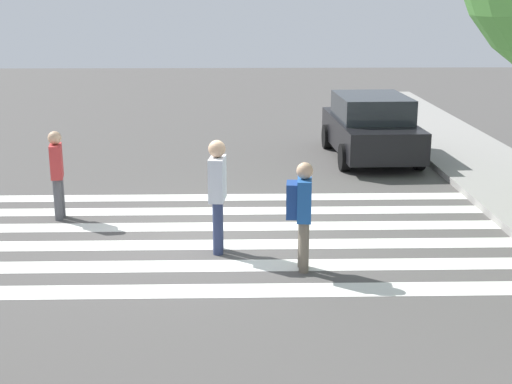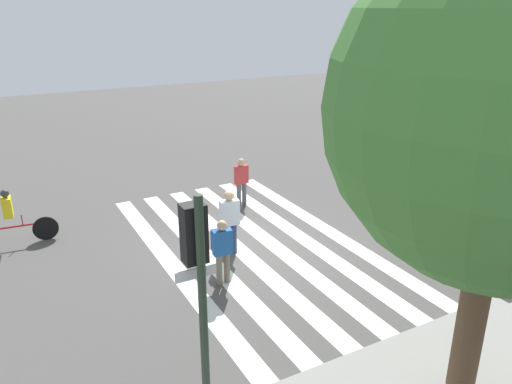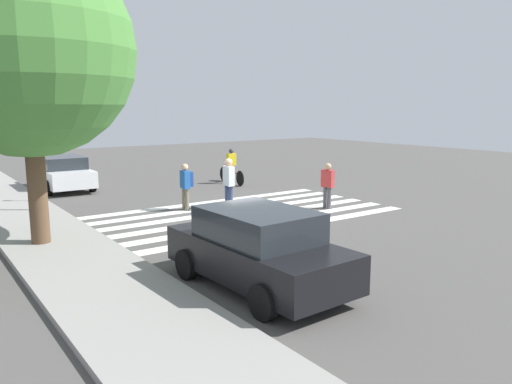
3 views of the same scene
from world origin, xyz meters
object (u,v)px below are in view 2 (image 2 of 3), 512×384
(street_tree, at_px, (509,109))
(pedestrian_adult_blue_shirt, at_px, (222,247))
(pedestrian_child_with_backpack, at_px, (230,219))
(cyclist_mid_street, at_px, (9,216))
(traffic_light, at_px, (198,275))
(pedestrian_adult_yellow_jacket, at_px, (241,179))

(street_tree, distance_m, pedestrian_adult_blue_shirt, 6.87)
(pedestrian_child_with_backpack, distance_m, cyclist_mid_street, 6.07)
(pedestrian_child_with_backpack, relative_size, pedestrian_adult_blue_shirt, 1.11)
(traffic_light, bearing_deg, street_tree, 163.54)
(traffic_light, relative_size, pedestrian_child_with_backpack, 2.23)
(street_tree, height_order, pedestrian_adult_blue_shirt, street_tree)
(traffic_light, relative_size, pedestrian_adult_blue_shirt, 2.47)
(street_tree, height_order, pedestrian_adult_yellow_jacket, street_tree)
(pedestrian_child_with_backpack, bearing_deg, cyclist_mid_street, -27.38)
(pedestrian_child_with_backpack, height_order, pedestrian_adult_blue_shirt, pedestrian_child_with_backpack)
(traffic_light, xyz_separation_m, pedestrian_adult_blue_shirt, (-2.16, -4.00, -1.87))
(pedestrian_adult_blue_shirt, xyz_separation_m, cyclist_mid_street, (4.25, -4.60, -0.09))
(pedestrian_child_with_backpack, bearing_deg, street_tree, 107.02)
(street_tree, bearing_deg, pedestrian_adult_yellow_jacket, -93.70)
(pedestrian_child_with_backpack, bearing_deg, traffic_light, 66.67)
(pedestrian_adult_blue_shirt, bearing_deg, pedestrian_adult_yellow_jacket, -117.11)
(traffic_light, bearing_deg, cyclist_mid_street, -76.37)
(street_tree, bearing_deg, traffic_light, -16.46)
(street_tree, height_order, pedestrian_child_with_backpack, street_tree)
(pedestrian_child_with_backpack, bearing_deg, pedestrian_adult_blue_shirt, 63.23)
(pedestrian_child_with_backpack, height_order, cyclist_mid_street, pedestrian_child_with_backpack)
(street_tree, xyz_separation_m, cyclist_mid_street, (6.29, -9.85, -4.03))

